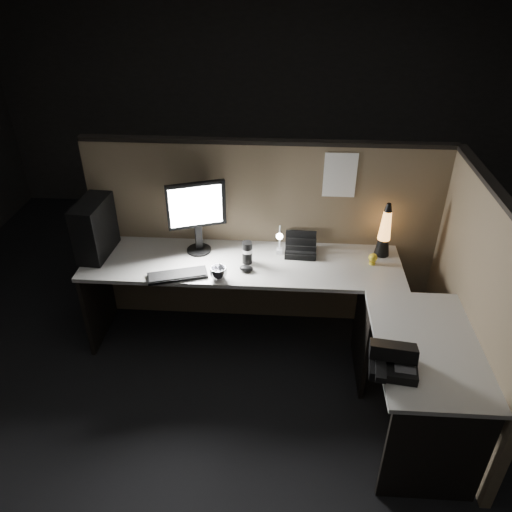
# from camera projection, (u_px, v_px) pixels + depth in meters

# --- Properties ---
(floor) EXTENTS (6.00, 6.00, 0.00)m
(floor) POSITION_uv_depth(u_px,v_px,m) (257.00, 396.00, 3.49)
(floor) COLOR black
(floor) RESTS_ON ground
(room_shell) EXTENTS (6.00, 6.00, 6.00)m
(room_shell) POSITION_uv_depth(u_px,v_px,m) (257.00, 182.00, 2.62)
(room_shell) COLOR silver
(room_shell) RESTS_ON ground
(partition_back) EXTENTS (2.66, 0.06, 1.50)m
(partition_back) POSITION_uv_depth(u_px,v_px,m) (265.00, 237.00, 3.87)
(partition_back) COLOR brown
(partition_back) RESTS_ON ground
(partition_right) EXTENTS (0.06, 1.66, 1.50)m
(partition_right) POSITION_uv_depth(u_px,v_px,m) (472.00, 311.00, 3.10)
(partition_right) COLOR brown
(partition_right) RESTS_ON ground
(desk) EXTENTS (2.60, 1.60, 0.73)m
(desk) POSITION_uv_depth(u_px,v_px,m) (286.00, 309.00, 3.38)
(desk) COLOR #AEADA4
(desk) RESTS_ON ground
(pc_tower) EXTENTS (0.21, 0.41, 0.42)m
(pc_tower) POSITION_uv_depth(u_px,v_px,m) (95.00, 228.00, 3.60)
(pc_tower) COLOR black
(pc_tower) RESTS_ON desk
(monitor) EXTENTS (0.41, 0.19, 0.55)m
(monitor) POSITION_uv_depth(u_px,v_px,m) (197.00, 211.00, 3.57)
(monitor) COLOR black
(monitor) RESTS_ON desk
(keyboard) EXTENTS (0.43, 0.25, 0.02)m
(keyboard) POSITION_uv_depth(u_px,v_px,m) (177.00, 275.00, 3.44)
(keyboard) COLOR black
(keyboard) RESTS_ON desk
(mouse) EXTENTS (0.11, 0.09, 0.04)m
(mouse) POSITION_uv_depth(u_px,v_px,m) (246.00, 268.00, 3.50)
(mouse) COLOR black
(mouse) RESTS_ON desk
(clip_lamp) EXTENTS (0.05, 0.19, 0.24)m
(clip_lamp) POSITION_uv_depth(u_px,v_px,m) (280.00, 241.00, 3.58)
(clip_lamp) COLOR white
(clip_lamp) RESTS_ON desk
(organizer) EXTENTS (0.23, 0.21, 0.17)m
(organizer) POSITION_uv_depth(u_px,v_px,m) (301.00, 248.00, 3.69)
(organizer) COLOR black
(organizer) RESTS_ON desk
(lava_lamp) EXTENTS (0.11, 0.11, 0.42)m
(lava_lamp) POSITION_uv_depth(u_px,v_px,m) (384.00, 234.00, 3.60)
(lava_lamp) COLOR black
(lava_lamp) RESTS_ON desk
(travel_mug) EXTENTS (0.08, 0.08, 0.17)m
(travel_mug) POSITION_uv_depth(u_px,v_px,m) (247.00, 253.00, 3.55)
(travel_mug) COLOR black
(travel_mug) RESTS_ON desk
(steel_mug) EXTENTS (0.15, 0.15, 0.09)m
(steel_mug) POSITION_uv_depth(u_px,v_px,m) (219.00, 273.00, 3.40)
(steel_mug) COLOR silver
(steel_mug) RESTS_ON desk
(figurine) EXTENTS (0.06, 0.06, 0.06)m
(figurine) POSITION_uv_depth(u_px,v_px,m) (373.00, 258.00, 3.56)
(figurine) COLOR yellow
(figurine) RESTS_ON desk
(pinned_paper) EXTENTS (0.23, 0.00, 0.33)m
(pinned_paper) POSITION_uv_depth(u_px,v_px,m) (340.00, 175.00, 3.52)
(pinned_paper) COLOR white
(pinned_paper) RESTS_ON partition_back
(desk_phone) EXTENTS (0.28, 0.28, 0.15)m
(desk_phone) POSITION_uv_depth(u_px,v_px,m) (392.00, 360.00, 2.68)
(desk_phone) COLOR black
(desk_phone) RESTS_ON desk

